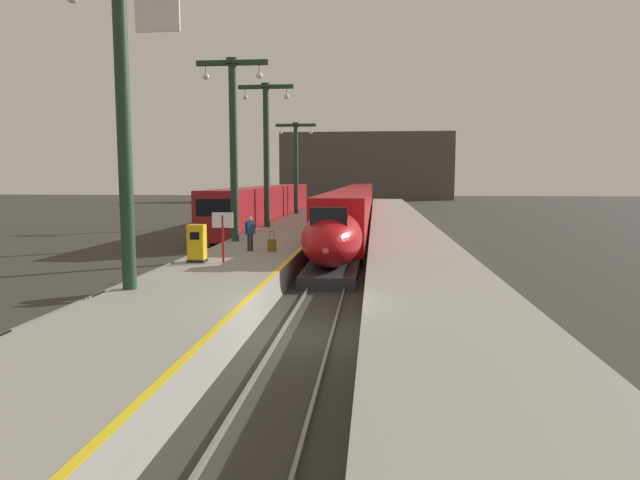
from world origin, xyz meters
The scene contains 19 objects.
ground_plane centered at (0.00, 0.00, 0.00)m, with size 260.00×260.00×0.00m, color #33302D.
platform_left centered at (-4.05, 24.75, 0.53)m, with size 4.80×110.00×1.05m, color gray.
platform_right centered at (4.05, 24.75, 0.53)m, with size 4.80×110.00×1.05m, color gray.
platform_left_safety_stripe centered at (-1.77, 24.75, 1.05)m, with size 0.20×107.80×0.01m, color yellow.
rail_main_left centered at (-0.75, 27.50, 0.06)m, with size 0.08×110.00×0.12m, color slate.
rail_main_right centered at (0.75, 27.50, 0.06)m, with size 0.08×110.00×0.12m, color slate.
rail_secondary_left centered at (-8.85, 27.50, 0.06)m, with size 0.08×110.00×0.12m, color slate.
rail_secondary_right centered at (-7.35, 27.50, 0.06)m, with size 0.08×110.00×0.12m, color slate.
highspeed_train_main centered at (0.00, 43.42, 1.97)m, with size 2.92×75.58×3.60m.
regional_train_adjacent centered at (-8.10, 36.65, 2.13)m, with size 2.85×36.60×3.80m.
station_column_near centered at (-5.85, 1.28, 7.15)m, with size 4.00×0.68×10.06m.
station_column_mid centered at (-5.90, 15.11, 7.05)m, with size 4.00×0.68×10.07m.
station_column_far centered at (-5.90, 24.67, 7.15)m, with size 4.00×0.68×10.28m.
station_column_distant centered at (-5.90, 39.95, 6.46)m, with size 4.00×0.68×8.96m.
passenger_near_edge centered at (-4.10, 10.94, 2.04)m, with size 0.44×0.42×1.69m.
rolling_suitcase centered at (-3.02, 10.93, 1.35)m, with size 0.40×0.22×0.98m.
ticket_machine_yellow centered at (-5.55, 7.17, 1.79)m, with size 0.76×0.62×1.60m.
departure_info_board centered at (-4.41, 7.16, 2.56)m, with size 0.90×0.10×2.12m.
terminus_back_wall centered at (0.00, 102.00, 7.00)m, with size 36.00×2.00×14.00m, color #4C4742.
Camera 1 is at (1.97, -15.97, 4.63)m, focal length 31.66 mm.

